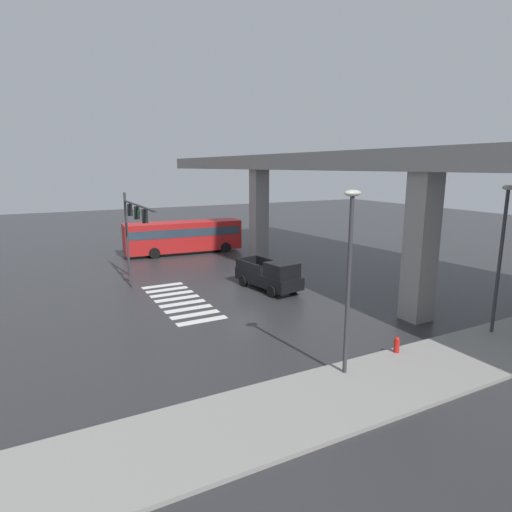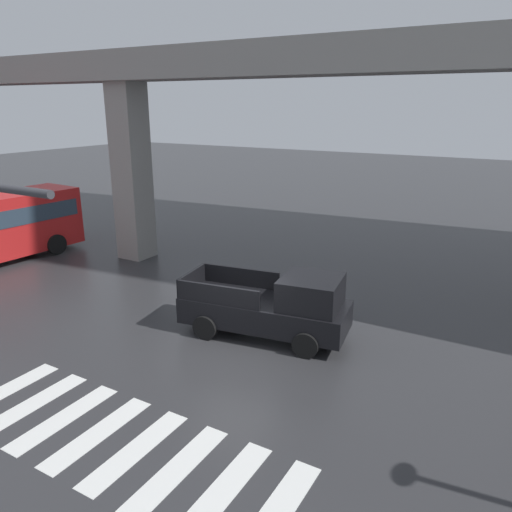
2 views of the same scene
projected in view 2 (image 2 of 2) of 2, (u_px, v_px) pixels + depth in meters
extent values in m
plane|color=#2D2D30|center=(232.00, 352.00, 14.29)|extent=(120.00, 120.00, 0.00)
cube|color=silver|center=(5.00, 391.00, 12.36)|extent=(0.55, 2.80, 0.01)
cube|color=silver|center=(33.00, 404.00, 11.83)|extent=(0.55, 2.80, 0.01)
cube|color=silver|center=(64.00, 418.00, 11.30)|extent=(0.55, 2.80, 0.01)
cube|color=silver|center=(98.00, 433.00, 10.78)|extent=(0.55, 2.80, 0.01)
cube|color=silver|center=(136.00, 450.00, 10.25)|extent=(0.55, 2.80, 0.01)
cube|color=silver|center=(177.00, 469.00, 9.72)|extent=(0.55, 2.80, 0.01)
cube|color=silver|center=(224.00, 490.00, 9.20)|extent=(0.55, 2.80, 0.01)
cube|color=gray|center=(320.00, 57.00, 16.49)|extent=(58.48, 1.86, 1.20)
cube|color=gray|center=(132.00, 173.00, 22.10)|extent=(1.30, 1.30, 7.79)
cube|color=black|center=(265.00, 311.00, 15.15)|extent=(5.33, 2.64, 0.80)
cube|color=black|center=(311.00, 292.00, 14.39)|extent=(1.94, 1.98, 0.90)
cube|color=#3F5160|center=(327.00, 294.00, 14.23)|extent=(0.35, 1.67, 0.77)
cube|color=black|center=(241.00, 277.00, 16.12)|extent=(2.64, 0.50, 0.60)
cube|color=black|center=(218.00, 295.00, 14.57)|extent=(2.64, 0.50, 0.60)
cube|color=black|center=(192.00, 280.00, 15.82)|extent=(0.36, 1.74, 0.60)
cylinder|color=black|center=(321.00, 320.00, 15.52)|extent=(0.79, 0.39, 0.76)
cylinder|color=black|center=(306.00, 345.00, 13.92)|extent=(0.79, 0.39, 0.76)
cylinder|color=black|center=(230.00, 305.00, 16.63)|extent=(0.79, 0.39, 0.76)
cylinder|color=black|center=(206.00, 327.00, 15.02)|extent=(0.79, 0.39, 0.76)
cube|color=#2D3D4C|center=(65.00, 205.00, 24.93)|extent=(2.25, 0.24, 1.49)
cylinder|color=black|center=(26.00, 237.00, 24.78)|extent=(0.42, 0.98, 0.96)
cylinder|color=black|center=(56.00, 244.00, 23.47)|extent=(0.42, 0.98, 0.96)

